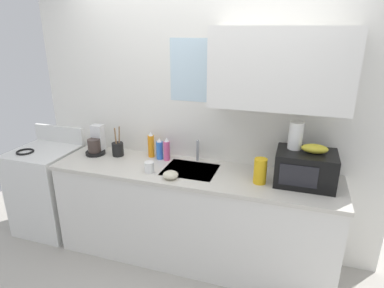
% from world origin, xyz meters
% --- Properties ---
extents(kitchen_wall_assembly, '(3.30, 0.42, 2.50)m').
position_xyz_m(kitchen_wall_assembly, '(0.14, 0.31, 1.36)').
color(kitchen_wall_assembly, white).
rests_on(kitchen_wall_assembly, ground).
extents(counter_unit, '(2.53, 0.63, 0.90)m').
position_xyz_m(counter_unit, '(-0.00, 0.00, 0.46)').
color(counter_unit, white).
rests_on(counter_unit, ground).
extents(sink_faucet, '(0.03, 0.03, 0.20)m').
position_xyz_m(sink_faucet, '(-0.02, 0.24, 1.00)').
color(sink_faucet, '#B2B5BA').
rests_on(sink_faucet, counter_unit).
extents(stove_range, '(0.60, 0.60, 1.08)m').
position_xyz_m(stove_range, '(-1.61, 0.00, 0.46)').
color(stove_range, white).
rests_on(stove_range, ground).
extents(microwave, '(0.46, 0.35, 0.27)m').
position_xyz_m(microwave, '(0.93, 0.05, 1.04)').
color(microwave, black).
rests_on(microwave, counter_unit).
extents(banana_bunch, '(0.20, 0.11, 0.07)m').
position_xyz_m(banana_bunch, '(0.98, 0.05, 1.20)').
color(banana_bunch, gold).
rests_on(banana_bunch, microwave).
extents(paper_towel_roll, '(0.11, 0.11, 0.22)m').
position_xyz_m(paper_towel_roll, '(0.83, 0.10, 1.28)').
color(paper_towel_roll, white).
rests_on(paper_towel_roll, microwave).
extents(coffee_maker, '(0.19, 0.21, 0.28)m').
position_xyz_m(coffee_maker, '(-1.03, 0.11, 1.00)').
color(coffee_maker, black).
rests_on(coffee_maker, counter_unit).
extents(dish_soap_bottle_pink, '(0.06, 0.06, 0.22)m').
position_xyz_m(dish_soap_bottle_pink, '(-0.30, 0.16, 1.00)').
color(dish_soap_bottle_pink, '#E55999').
rests_on(dish_soap_bottle_pink, counter_unit).
extents(dish_soap_bottle_blue, '(0.06, 0.06, 0.21)m').
position_xyz_m(dish_soap_bottle_blue, '(-0.38, 0.17, 1.00)').
color(dish_soap_bottle_blue, blue).
rests_on(dish_soap_bottle_blue, counter_unit).
extents(dish_soap_bottle_orange, '(0.06, 0.06, 0.25)m').
position_xyz_m(dish_soap_bottle_orange, '(-0.48, 0.20, 1.02)').
color(dish_soap_bottle_orange, orange).
rests_on(dish_soap_bottle_orange, counter_unit).
extents(cereal_canister, '(0.10, 0.10, 0.21)m').
position_xyz_m(cereal_canister, '(0.59, -0.05, 1.00)').
color(cereal_canister, gold).
rests_on(cereal_canister, counter_unit).
extents(mug_white, '(0.08, 0.08, 0.09)m').
position_xyz_m(mug_white, '(-0.34, -0.14, 0.95)').
color(mug_white, white).
rests_on(mug_white, counter_unit).
extents(utensil_crock, '(0.11, 0.11, 0.30)m').
position_xyz_m(utensil_crock, '(-0.80, 0.12, 0.97)').
color(utensil_crock, black).
rests_on(utensil_crock, counter_unit).
extents(small_bowl, '(0.13, 0.13, 0.06)m').
position_xyz_m(small_bowl, '(-0.12, -0.20, 0.93)').
color(small_bowl, beige).
rests_on(small_bowl, counter_unit).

